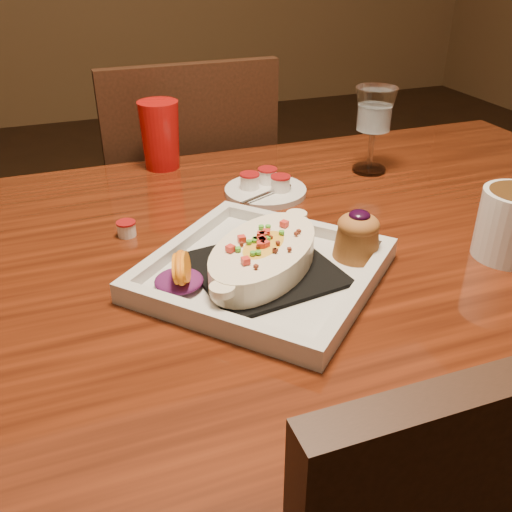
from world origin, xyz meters
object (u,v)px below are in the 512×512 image
object	(u,v)px
table	(277,299)
saucer	(265,188)
plate	(272,261)
red_tumbler	(160,135)
goblet	(374,114)
chair_far	(187,220)

from	to	relation	value
table	saucer	distance (m)	0.23
plate	saucer	xyz separation A→B (m)	(0.10, 0.28, -0.02)
plate	saucer	world-z (taller)	plate
plate	saucer	distance (m)	0.29
table	red_tumbler	bearing A→B (deg)	103.29
plate	saucer	size ratio (longest dim) A/B	2.75
goblet	chair_far	bearing A→B (deg)	126.36
chair_far	goblet	bearing A→B (deg)	126.36
chair_far	red_tumbler	xyz separation A→B (m)	(-0.09, -0.23, 0.31)
saucer	table	bearing A→B (deg)	-105.57
table	saucer	world-z (taller)	saucer
table	saucer	bearing A→B (deg)	74.43
saucer	red_tumbler	distance (m)	0.26
chair_far	saucer	bearing A→B (deg)	97.20
table	plate	bearing A→B (deg)	-117.99
table	goblet	xyz separation A→B (m)	(0.29, 0.23, 0.21)
table	goblet	bearing A→B (deg)	38.37
saucer	red_tumbler	world-z (taller)	red_tumbler
chair_far	plate	distance (m)	0.76
table	plate	xyz separation A→B (m)	(-0.04, -0.08, 0.12)
table	plate	size ratio (longest dim) A/B	3.62
chair_far	plate	size ratio (longest dim) A/B	2.25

